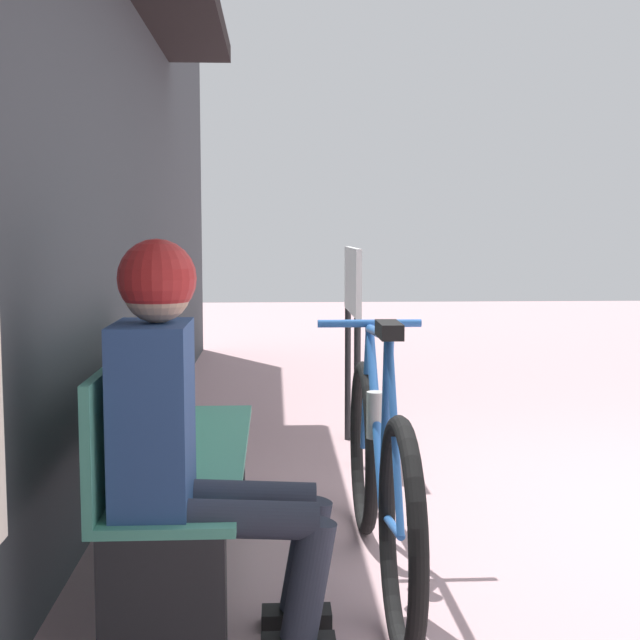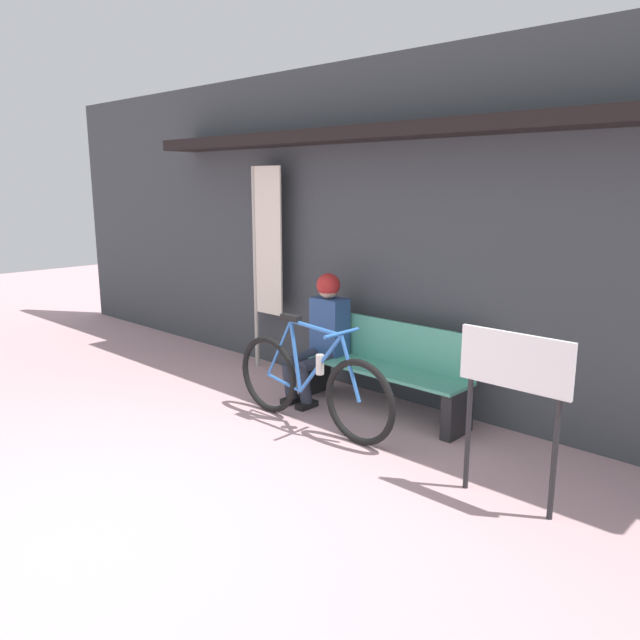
% 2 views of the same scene
% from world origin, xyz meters
% --- Properties ---
extents(storefront_wall, '(12.00, 0.56, 3.20)m').
position_xyz_m(storefront_wall, '(0.00, 3.00, 1.66)').
color(storefront_wall, '#3D4247').
rests_on(storefront_wall, ground_plane).
extents(park_bench_near, '(1.73, 0.42, 0.83)m').
position_xyz_m(park_bench_near, '(-0.01, 2.60, 0.39)').
color(park_bench_near, '#51A88E').
rests_on(park_bench_near, ground_plane).
extents(bicycle, '(1.79, 0.40, 0.95)m').
position_xyz_m(bicycle, '(-0.21, 1.86, 0.38)').
color(bicycle, black).
rests_on(bicycle, ground_plane).
extents(person_seated, '(0.34, 0.65, 1.22)m').
position_xyz_m(person_seated, '(-0.66, 2.48, 0.69)').
color(person_seated, '#2D3342').
rests_on(person_seated, ground_plane).
extents(signboard, '(0.74, 0.04, 1.15)m').
position_xyz_m(signboard, '(1.63, 1.79, 0.85)').
color(signboard, '#232326').
rests_on(signboard, ground_plane).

